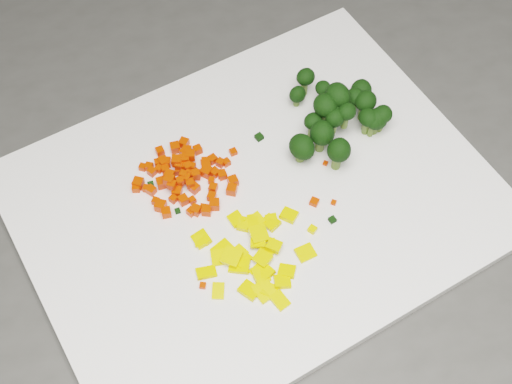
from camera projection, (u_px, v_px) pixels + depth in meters
counter_block at (273, 318)px, 1.20m from camera, size 1.27×1.11×0.90m
cutting_board at (256, 200)px, 0.79m from camera, size 0.54×0.45×0.01m
carrot_pile at (184, 171)px, 0.78m from camera, size 0.11×0.11×0.03m
pepper_pile at (251, 248)px, 0.74m from camera, size 0.13×0.13×0.02m
broccoli_pile at (327, 113)px, 0.80m from camera, size 0.13×0.13×0.06m
carrot_cube_0 at (190, 183)px, 0.78m from camera, size 0.01×0.01×0.01m
carrot_cube_1 at (194, 176)px, 0.79m from camera, size 0.01×0.01×0.01m
carrot_cube_2 at (196, 174)px, 0.78m from camera, size 0.01×0.01×0.01m
carrot_cube_3 at (213, 159)px, 0.80m from camera, size 0.01×0.01×0.01m
carrot_cube_4 at (152, 172)px, 0.79m from camera, size 0.01×0.01×0.01m
carrot_cube_5 at (184, 143)px, 0.81m from camera, size 0.01×0.01×0.01m
carrot_cube_6 at (198, 150)px, 0.81m from camera, size 0.01×0.01×0.01m
carrot_cube_7 at (196, 210)px, 0.77m from camera, size 0.01×0.01×0.01m
carrot_cube_8 at (214, 204)px, 0.77m from camera, size 0.02×0.02×0.01m
carrot_cube_9 at (221, 163)px, 0.80m from camera, size 0.01×0.01×0.01m
carrot_cube_10 at (175, 148)px, 0.81m from camera, size 0.01×0.01×0.01m
carrot_cube_11 at (169, 180)px, 0.77m from camera, size 0.01×0.01×0.01m
carrot_cube_12 at (165, 169)px, 0.80m from camera, size 0.01×0.01×0.01m
carrot_cube_13 at (206, 162)px, 0.80m from camera, size 0.01×0.01×0.01m
carrot_cube_14 at (159, 169)px, 0.80m from camera, size 0.01×0.01×0.01m
carrot_cube_15 at (194, 188)px, 0.78m from camera, size 0.01×0.01×0.01m
carrot_cube_16 at (188, 174)px, 0.78m from camera, size 0.01×0.01×0.01m
carrot_cube_17 at (167, 213)px, 0.77m from camera, size 0.01×0.01×0.01m
carrot_cube_18 at (190, 155)px, 0.79m from camera, size 0.01×0.01×0.01m
carrot_cube_19 at (185, 159)px, 0.79m from camera, size 0.01×0.01×0.01m
carrot_cube_20 at (164, 162)px, 0.80m from camera, size 0.01×0.01×0.01m
carrot_cube_21 at (149, 167)px, 0.80m from camera, size 0.01×0.01×0.01m
carrot_cube_22 at (161, 206)px, 0.77m from camera, size 0.02×0.02×0.01m
carrot_cube_23 at (179, 170)px, 0.79m from camera, size 0.01×0.01×0.01m
carrot_cube_24 at (186, 178)px, 0.78m from camera, size 0.01×0.01×0.01m
carrot_cube_25 at (222, 175)px, 0.79m from camera, size 0.01×0.01×0.01m
carrot_cube_26 at (233, 181)px, 0.79m from camera, size 0.01×0.01×0.01m
carrot_cube_27 at (138, 183)px, 0.78m from camera, size 0.02×0.02×0.01m
carrot_cube_28 at (195, 174)px, 0.78m from camera, size 0.01×0.01×0.01m
carrot_cube_29 at (193, 171)px, 0.79m from camera, size 0.01×0.01×0.01m
carrot_cube_30 at (151, 190)px, 0.78m from camera, size 0.01×0.01×0.01m
carrot_cube_31 at (172, 178)px, 0.79m from camera, size 0.01×0.01×0.01m
carrot_cube_32 at (156, 201)px, 0.77m from camera, size 0.01×0.01×0.01m
carrot_cube_33 at (161, 161)px, 0.80m from camera, size 0.01×0.01×0.01m
carrot_cube_34 at (186, 153)px, 0.81m from camera, size 0.01×0.01×0.01m
carrot_cube_35 at (143, 167)px, 0.80m from camera, size 0.01×0.01×0.01m
carrot_cube_36 at (206, 166)px, 0.80m from camera, size 0.01×0.01×0.01m
carrot_cube_37 at (180, 181)px, 0.78m from camera, size 0.01×0.01×0.01m
carrot_cube_38 at (204, 208)px, 0.77m from camera, size 0.01×0.01×0.01m
carrot_cube_39 at (192, 166)px, 0.79m from camera, size 0.01×0.01×0.01m
carrot_cube_40 at (181, 181)px, 0.78m from camera, size 0.01×0.01×0.01m
carrot_cube_41 at (206, 163)px, 0.80m from camera, size 0.01×0.01×0.01m
carrot_cube_42 at (206, 172)px, 0.79m from camera, size 0.01×0.01×0.01m
carrot_cube_43 at (177, 161)px, 0.79m from camera, size 0.01×0.01×0.01m
carrot_cube_44 at (167, 180)px, 0.78m from camera, size 0.01×0.01×0.01m
carrot_cube_45 at (158, 163)px, 0.80m from camera, size 0.01×0.01×0.01m
carrot_cube_46 at (179, 165)px, 0.79m from camera, size 0.01×0.01×0.01m
carrot_cube_47 at (215, 173)px, 0.79m from camera, size 0.01×0.01×0.01m
carrot_cube_48 at (181, 179)px, 0.78m from camera, size 0.01×0.01×0.01m
carrot_cube_49 at (212, 197)px, 0.78m from camera, size 0.01×0.01×0.01m
carrot_cube_50 at (183, 179)px, 0.79m from camera, size 0.01×0.01×0.01m
carrot_cube_51 at (192, 200)px, 0.78m from camera, size 0.01×0.01×0.01m
carrot_cube_52 at (167, 162)px, 0.80m from camera, size 0.01×0.01×0.01m
carrot_cube_53 at (183, 200)px, 0.77m from camera, size 0.01×0.01×0.01m
carrot_cube_54 at (162, 183)px, 0.78m from camera, size 0.01×0.01×0.01m
carrot_cube_55 at (226, 162)px, 0.80m from camera, size 0.01×0.01×0.01m
carrot_cube_56 at (212, 180)px, 0.79m from camera, size 0.01×0.01×0.01m
carrot_cube_57 at (146, 189)px, 0.78m from camera, size 0.01×0.01×0.01m
carrot_cube_58 at (173, 199)px, 0.78m from camera, size 0.01×0.01×0.01m
carrot_cube_59 at (213, 188)px, 0.78m from camera, size 0.01×0.01×0.01m
carrot_cube_60 at (169, 175)px, 0.78m from camera, size 0.01×0.01×0.01m
carrot_cube_61 at (232, 190)px, 0.78m from camera, size 0.02×0.02×0.01m
carrot_cube_62 at (160, 151)px, 0.81m from camera, size 0.01×0.01×0.01m
carrot_cube_63 at (136, 188)px, 0.78m from camera, size 0.01×0.01×0.01m
carrot_cube_64 at (191, 212)px, 0.77m from camera, size 0.01×0.01×0.01m
carrot_cube_65 at (197, 174)px, 0.79m from camera, size 0.01×0.01×0.01m
carrot_cube_66 at (188, 166)px, 0.79m from camera, size 0.01×0.01×0.01m
carrot_cube_67 at (177, 192)px, 0.78m from camera, size 0.01×0.01×0.01m
carrot_cube_68 at (172, 185)px, 0.77m from camera, size 0.01×0.01×0.01m
carrot_cube_69 at (222, 174)px, 0.79m from camera, size 0.01×0.01×0.01m
carrot_cube_70 at (207, 210)px, 0.77m from camera, size 0.01×0.01×0.01m
carrot_cube_71 at (166, 212)px, 0.77m from camera, size 0.01×0.01×0.01m
carrot_cube_72 at (187, 151)px, 0.81m from camera, size 0.01×0.01×0.01m
carrot_cube_73 at (184, 166)px, 0.79m from camera, size 0.01×0.01×0.01m
carrot_cube_74 at (183, 175)px, 0.78m from camera, size 0.01×0.01×0.01m
pepper_chunk_0 at (231, 257)px, 0.73m from camera, size 0.03×0.03×0.01m
pepper_chunk_1 at (280, 301)px, 0.71m from camera, size 0.01×0.02×0.01m
pepper_chunk_2 at (261, 275)px, 0.73m from camera, size 0.02×0.02×0.01m
pepper_chunk_3 at (271, 223)px, 0.76m from camera, size 0.02×0.02×0.01m
pepper_chunk_4 at (253, 222)px, 0.76m from camera, size 0.02×0.02×0.01m
pepper_chunk_5 at (240, 258)px, 0.74m from camera, size 0.02×0.02×0.01m
pepper_chunk_6 at (287, 271)px, 0.73m from camera, size 0.02×0.02×0.01m
pepper_chunk_7 at (282, 282)px, 0.72m from camera, size 0.02×0.02×0.01m
pepper_chunk_8 at (223, 249)px, 0.74m from camera, size 0.02×0.02×0.01m
pepper_chunk_9 at (249, 290)px, 0.72m from camera, size 0.02×0.02×0.01m
pepper_chunk_10 at (237, 254)px, 0.74m from camera, size 0.02×0.02×0.01m
pepper_chunk_11 at (274, 246)px, 0.74m from camera, size 0.02×0.02×0.01m
pepper_chunk_12 at (306, 253)px, 0.74m from camera, size 0.02×0.02×0.01m
pepper_chunk_13 at (206, 272)px, 0.73m from camera, size 0.02×0.02×0.01m
pepper_chunk_14 at (201, 239)px, 0.75m from camera, size 0.02×0.02×0.01m
pepper_chunk_15 at (259, 234)px, 0.75m from camera, size 0.02×0.03×0.01m
pepper_chunk_16 at (236, 219)px, 0.76m from camera, size 0.02×0.02×0.01m
pepper_chunk_17 at (239, 266)px, 0.73m from camera, size 0.03×0.03×0.01m
pepper_chunk_18 at (264, 291)px, 0.72m from camera, size 0.02×0.02×0.01m
pepper_chunk_19 at (258, 241)px, 0.74m from camera, size 0.02×0.02×0.01m
pepper_chunk_20 at (247, 225)px, 0.76m from camera, size 0.03×0.03×0.01m
pepper_chunk_21 at (201, 241)px, 0.75m from camera, size 0.02×0.02×0.01m
pepper_chunk_22 at (263, 258)px, 0.73m from camera, size 0.02×0.02×0.01m
pepper_chunk_23 at (269, 250)px, 0.74m from camera, size 0.02×0.01×0.01m
pepper_chunk_24 at (221, 257)px, 0.74m from camera, size 0.03×0.02×0.01m
pepper_chunk_25 at (289, 215)px, 0.77m from camera, size 0.02×0.02×0.01m
pepper_chunk_26 at (256, 221)px, 0.76m from camera, size 0.02×0.02×0.01m
pepper_chunk_27 at (218, 291)px, 0.72m from camera, size 0.02×0.02×0.01m
pepper_chunk_28 at (270, 291)px, 0.72m from camera, size 0.02×0.02×0.01m
pepper_chunk_29 at (272, 221)px, 0.76m from camera, size 0.02×0.02×0.01m
pepper_chunk_30 at (262, 272)px, 0.73m from camera, size 0.02×0.02×0.01m
broccoli_floret_0 at (297, 97)px, 0.84m from camera, size 0.03×0.03×0.03m
broccoli_floret_1 at (367, 123)px, 0.81m from camera, size 0.03×0.03×0.04m
broccoli_floret_2 at (360, 93)px, 0.84m from camera, size 0.03×0.03×0.03m
broccoli_floret_3 at (337, 156)px, 0.78m from camera, size 0.04×0.04×0.04m
broccoli_floret_4 at (353, 102)px, 0.83m from camera, size 0.03×0.03×0.04m
broccoli_floret_5 at (334, 123)px, 0.80m from camera, size 0.03×0.03×0.03m
broccoli_floret_6 at (301, 150)px, 0.79m from camera, size 0.04×0.04×0.03m
broccoli_floret_7 at (324, 111)px, 0.80m from camera, size 0.04×0.04×0.04m
broccoli_floret_8 at (305, 83)px, 0.84m from camera, size 0.03×0.03×0.04m
broccoli_floret_9 at (371, 126)px, 0.81m from camera, size 0.02×0.02×0.03m
broccoli_floret_10 at (322, 94)px, 0.84m from camera, size 0.02×0.02×0.03m
broccoli_floret_11 at (345, 117)px, 0.80m from camera, size 0.03×0.03×0.03m
broccoli_floret_12 at (302, 149)px, 0.79m from camera, size 0.03×0.03×0.03m
broccoli_floret_13 at (365, 122)px, 0.82m from camera, size 0.02×0.02×0.03m
broccoli_floret_14 at (375, 123)px, 0.81m from camera, size 0.04×0.04×0.03m
broccoli_floret_15 at (364, 107)px, 0.82m from camera, size 0.04×0.04×0.04m
broccoli_floret_16 at (321, 138)px, 0.80m from camera, size 0.04×0.04×0.04m
broccoli_floret_17 at (336, 101)px, 0.80m from camera, size 0.04×0.04×0.04m
broccoli_floret_18 at (331, 115)px, 0.80m from camera, size 0.03×0.03×0.03m
broccoli_floret_19 at (312, 127)px, 0.81m from camera, size 0.03×0.03×0.04m
broccoli_floret_20 at (381, 120)px, 0.82m from camera, size 0.03×0.03×0.04m
stray_bit_0 at (233, 152)px, 0.81m from camera, size 0.01×0.01×0.01m
stray_bit_1 at (332, 220)px, 0.76m from camera, size 0.01×0.01×0.00m
stray_bit_2 at (272, 242)px, 0.75m from camera, size 0.01×0.01×0.00m
stray_bit_3 at (334, 202)px, 0.78m from camera, size 0.01×0.01×0.00m
stray_bit_4 at (325, 163)px, 0.80m from camera, size 0.01×0.01×0.00m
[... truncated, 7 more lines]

